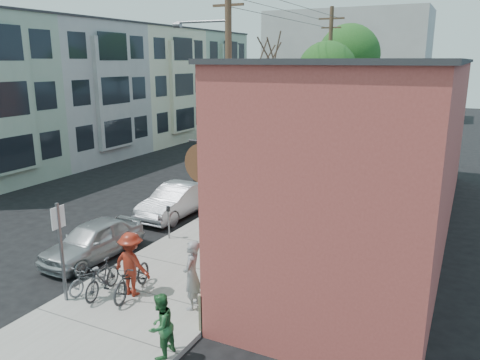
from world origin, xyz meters
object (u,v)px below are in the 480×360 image
at_px(utility_pole_near, 227,88).
at_px(parked_bike_b, 90,277).
at_px(parking_meter_near, 168,217).
at_px(car_1, 176,201).
at_px(tree_leafy_mid, 327,72).
at_px(tree_leafy_far, 349,55).
at_px(car_3, 277,151).
at_px(cyclist, 131,264).
at_px(car_2, 233,172).
at_px(bus, 288,122).
at_px(car_4, 307,139).
at_px(patron_green, 161,326).
at_px(tree_bare, 265,131).
at_px(parked_bike_a, 102,278).
at_px(patio_chair_a, 243,266).
at_px(parking_meter_far, 264,168).
at_px(patio_chair_b, 228,268).
at_px(patron_grey, 192,275).
at_px(car_0, 93,240).

xyz_separation_m(utility_pole_near, parked_bike_b, (0.16, -8.80, -4.85)).
relative_size(parking_meter_near, car_1, 0.30).
bearing_deg(tree_leafy_mid, tree_leafy_far, 90.00).
relative_size(tree_leafy_mid, car_3, 1.26).
distance_m(cyclist, car_2, 12.38).
distance_m(cyclist, bus, 29.44).
relative_size(parked_bike_b, bus, 0.16).
xyz_separation_m(car_1, car_4, (0.00, 17.61, 0.11)).
bearing_deg(tree_leafy_mid, car_2, -101.30).
distance_m(parked_bike_b, car_1, 7.23).
bearing_deg(car_2, parking_meter_near, -76.38).
distance_m(utility_pole_near, car_4, 16.56).
distance_m(patron_green, car_4, 26.82).
relative_size(cyclist, car_1, 0.44).
distance_m(tree_bare, cyclist, 11.88).
xyz_separation_m(patron_green, cyclist, (-2.41, 1.99, 0.17)).
bearing_deg(tree_leafy_mid, car_4, 131.46).
distance_m(cyclist, parked_bike_a, 0.94).
bearing_deg(parked_bike_a, bus, 91.58).
distance_m(tree_leafy_far, car_2, 17.12).
relative_size(utility_pole_near, car_3, 1.64).
xyz_separation_m(parking_meter_near, patio_chair_a, (3.95, -1.85, -0.39)).
bearing_deg(car_1, patio_chair_a, -38.66).
height_order(tree_leafy_far, car_1, tree_leafy_far).
bearing_deg(cyclist, tree_leafy_far, -84.83).
height_order(tree_leafy_mid, car_2, tree_leafy_mid).
bearing_deg(tree_bare, parking_meter_far, 114.23).
bearing_deg(tree_bare, car_4, 99.00).
bearing_deg(utility_pole_near, parking_meter_near, -91.81).
bearing_deg(bus, car_4, -60.18).
relative_size(tree_bare, parked_bike_b, 3.95).
distance_m(parking_meter_far, patron_green, 15.38).
bearing_deg(utility_pole_near, car_2, 114.10).
xyz_separation_m(tree_bare, tree_leafy_far, (0.00, 16.22, 3.74)).
xyz_separation_m(parking_meter_far, cyclist, (1.54, -12.88, 0.09)).
bearing_deg(parking_meter_far, parked_bike_b, -88.71).
xyz_separation_m(patio_chair_b, car_1, (-5.05, 4.81, 0.10)).
height_order(patron_grey, car_1, patron_grey).
bearing_deg(patron_grey, car_2, -170.46).
bearing_deg(bus, utility_pole_near, -82.12).
bearing_deg(patron_grey, parking_meter_near, -151.24).
xyz_separation_m(tree_leafy_mid, cyclist, (0.99, -22.02, -4.76)).
height_order(patio_chair_b, patron_green, patron_green).
height_order(parked_bike_b, car_1, car_1).
bearing_deg(parked_bike_a, parked_bike_b, 165.70).
bearing_deg(car_3, tree_bare, -69.18).
height_order(patron_grey, cyclist, patron_grey).
bearing_deg(bus, car_0, -88.64).
height_order(patio_chair_a, cyclist, cyclist).
distance_m(parking_meter_near, car_3, 14.37).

